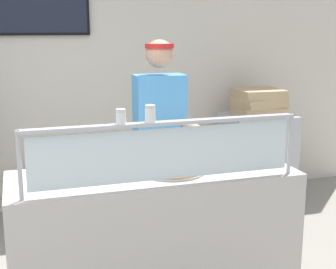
{
  "coord_description": "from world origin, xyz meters",
  "views": [
    {
      "loc": [
        0.11,
        -2.51,
        1.86
      ],
      "look_at": [
        1.01,
        0.36,
        1.18
      ],
      "focal_mm": 51.92,
      "sensor_mm": 36.0,
      "label": 1
    }
  ],
  "objects": [
    {
      "name": "shop_rear_unit",
      "position": [
        0.9,
        2.47,
        1.36
      ],
      "size": [
        6.21,
        0.13,
        2.7
      ],
      "color": "silver",
      "rests_on": "ground"
    },
    {
      "name": "serving_counter",
      "position": [
        0.91,
        0.33,
        0.47
      ],
      "size": [
        1.81,
        0.65,
        0.95
      ],
      "primitive_type": "cube",
      "color": "#BCB7B2",
      "rests_on": "ground"
    },
    {
      "name": "parmesan_shaker",
      "position": [
        0.65,
        0.06,
        1.37
      ],
      "size": [
        0.06,
        0.06,
        0.08
      ],
      "color": "white",
      "rests_on": "sneeze_guard"
    },
    {
      "name": "prep_shelf",
      "position": [
        2.52,
        1.98,
        0.47
      ],
      "size": [
        0.7,
        0.55,
        0.95
      ],
      "primitive_type": "cube",
      "color": "#B7BABF",
      "rests_on": "ground"
    },
    {
      "name": "pizza_tray",
      "position": [
        1.02,
        0.31,
        0.97
      ],
      "size": [
        0.43,
        0.43,
        0.04
      ],
      "color": "#9EA0A8",
      "rests_on": "serving_counter"
    },
    {
      "name": "pizza_box_stack",
      "position": [
        2.52,
        1.98,
        1.08
      ],
      "size": [
        0.48,
        0.47,
        0.27
      ],
      "color": "tan",
      "rests_on": "prep_shelf"
    },
    {
      "name": "sneeze_guard",
      "position": [
        0.91,
        0.06,
        1.2
      ],
      "size": [
        1.64,
        0.06,
        0.38
      ],
      "color": "#B2B5BC",
      "rests_on": "serving_counter"
    },
    {
      "name": "pepper_flake_shaker",
      "position": [
        0.81,
        0.06,
        1.37
      ],
      "size": [
        0.06,
        0.06,
        0.1
      ],
      "color": "white",
      "rests_on": "sneeze_guard"
    },
    {
      "name": "pizza_server",
      "position": [
        1.03,
        0.29,
        0.99
      ],
      "size": [
        0.13,
        0.29,
        0.01
      ],
      "primitive_type": "cube",
      "rotation": [
        0.0,
        0.0,
        -0.21
      ],
      "color": "#ADAFB7",
      "rests_on": "pizza_tray"
    },
    {
      "name": "worker_figure",
      "position": [
        1.15,
        0.97,
        1.01
      ],
      "size": [
        0.41,
        0.5,
        1.76
      ],
      "color": "#23232D",
      "rests_on": "ground"
    },
    {
      "name": "ground_plane",
      "position": [
        0.91,
        1.0,
        0.0
      ],
      "size": [
        12.0,
        12.0,
        0.0
      ],
      "primitive_type": "plane",
      "color": "gray",
      "rests_on": "ground"
    }
  ]
}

